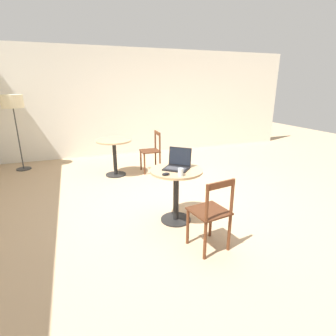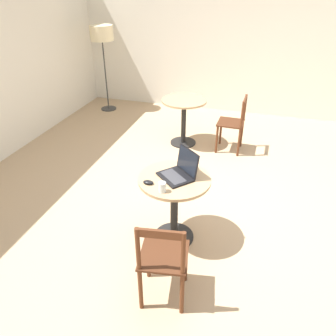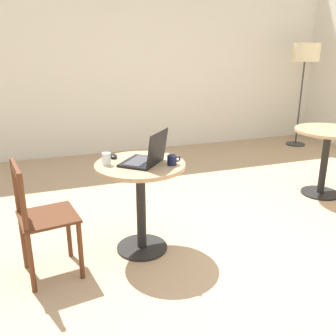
{
  "view_description": "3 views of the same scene",
  "coord_description": "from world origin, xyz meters",
  "px_view_note": "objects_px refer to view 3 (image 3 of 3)",
  "views": [
    {
      "loc": [
        -3.75,
        1.5,
        1.81
      ],
      "look_at": [
        -0.52,
        0.32,
        0.71
      ],
      "focal_mm": 28.0,
      "sensor_mm": 36.0,
      "label": 1
    },
    {
      "loc": [
        -3.25,
        -0.42,
        2.41
      ],
      "look_at": [
        -0.34,
        0.45,
        0.61
      ],
      "focal_mm": 35.0,
      "sensor_mm": 36.0,
      "label": 2
    },
    {
      "loc": [
        -1.42,
        -2.37,
        1.63
      ],
      "look_at": [
        -0.4,
        0.53,
        0.59
      ],
      "focal_mm": 40.0,
      "sensor_mm": 36.0,
      "label": 3
    }
  ],
  "objects_px": {
    "cafe_table_near": "(141,187)",
    "drinking_glass": "(106,159)",
    "cafe_table_mid": "(326,147)",
    "laptop": "(146,157)",
    "floor_lamp": "(305,56)",
    "mug": "(172,160)",
    "chair_near_left": "(42,220)",
    "mouse": "(113,156)"
  },
  "relations": [
    {
      "from": "cafe_table_mid",
      "to": "laptop",
      "type": "distance_m",
      "value": 2.24
    },
    {
      "from": "chair_near_left",
      "to": "floor_lamp",
      "type": "relative_size",
      "value": 0.54
    },
    {
      "from": "cafe_table_near",
      "to": "drinking_glass",
      "type": "relative_size",
      "value": 7.82
    },
    {
      "from": "drinking_glass",
      "to": "mouse",
      "type": "bearing_deg",
      "value": 62.88
    },
    {
      "from": "cafe_table_near",
      "to": "drinking_glass",
      "type": "bearing_deg",
      "value": 170.25
    },
    {
      "from": "laptop",
      "to": "drinking_glass",
      "type": "distance_m",
      "value": 0.3
    },
    {
      "from": "mouse",
      "to": "drinking_glass",
      "type": "bearing_deg",
      "value": -117.12
    },
    {
      "from": "laptop",
      "to": "drinking_glass",
      "type": "xyz_separation_m",
      "value": [
        -0.29,
        0.08,
        -0.01
      ]
    },
    {
      "from": "cafe_table_mid",
      "to": "mug",
      "type": "height_order",
      "value": "mug"
    },
    {
      "from": "drinking_glass",
      "to": "cafe_table_mid",
      "type": "bearing_deg",
      "value": 9.84
    },
    {
      "from": "cafe_table_near",
      "to": "floor_lamp",
      "type": "distance_m",
      "value": 4.14
    },
    {
      "from": "cafe_table_mid",
      "to": "mouse",
      "type": "relative_size",
      "value": 7.43
    },
    {
      "from": "cafe_table_near",
      "to": "cafe_table_mid",
      "type": "distance_m",
      "value": 2.26
    },
    {
      "from": "floor_lamp",
      "to": "mug",
      "type": "bearing_deg",
      "value": -141.4
    },
    {
      "from": "floor_lamp",
      "to": "mug",
      "type": "xyz_separation_m",
      "value": [
        -3.08,
        -2.46,
        -0.63
      ]
    },
    {
      "from": "cafe_table_near",
      "to": "chair_near_left",
      "type": "height_order",
      "value": "chair_near_left"
    },
    {
      "from": "laptop",
      "to": "mouse",
      "type": "height_order",
      "value": "laptop"
    },
    {
      "from": "cafe_table_near",
      "to": "mug",
      "type": "distance_m",
      "value": 0.34
    },
    {
      "from": "cafe_table_mid",
      "to": "mug",
      "type": "relative_size",
      "value": 7.06
    },
    {
      "from": "mouse",
      "to": "floor_lamp",
      "type": "bearing_deg",
      "value": 31.64
    },
    {
      "from": "mouse",
      "to": "drinking_glass",
      "type": "relative_size",
      "value": 1.05
    },
    {
      "from": "cafe_table_near",
      "to": "drinking_glass",
      "type": "xyz_separation_m",
      "value": [
        -0.25,
        0.04,
        0.24
      ]
    },
    {
      "from": "mouse",
      "to": "mug",
      "type": "bearing_deg",
      "value": -39.83
    },
    {
      "from": "cafe_table_mid",
      "to": "floor_lamp",
      "type": "distance_m",
      "value": 2.33
    },
    {
      "from": "laptop",
      "to": "drinking_glass",
      "type": "height_order",
      "value": "laptop"
    },
    {
      "from": "mouse",
      "to": "mug",
      "type": "relative_size",
      "value": 0.95
    },
    {
      "from": "mug",
      "to": "laptop",
      "type": "bearing_deg",
      "value": 154.92
    },
    {
      "from": "floor_lamp",
      "to": "mug",
      "type": "height_order",
      "value": "floor_lamp"
    },
    {
      "from": "mouse",
      "to": "cafe_table_mid",
      "type": "bearing_deg",
      "value": 6.35
    },
    {
      "from": "laptop",
      "to": "mouse",
      "type": "distance_m",
      "value": 0.32
    },
    {
      "from": "floor_lamp",
      "to": "mouse",
      "type": "bearing_deg",
      "value": -148.36
    },
    {
      "from": "cafe_table_near",
      "to": "floor_lamp",
      "type": "xyz_separation_m",
      "value": [
        3.3,
        2.34,
        0.86
      ]
    },
    {
      "from": "floor_lamp",
      "to": "chair_near_left",
      "type": "bearing_deg",
      "value": -148.72
    },
    {
      "from": "drinking_glass",
      "to": "laptop",
      "type": "bearing_deg",
      "value": -14.72
    },
    {
      "from": "mug",
      "to": "mouse",
      "type": "bearing_deg",
      "value": 140.17
    },
    {
      "from": "chair_near_left",
      "to": "drinking_glass",
      "type": "relative_size",
      "value": 9.12
    },
    {
      "from": "floor_lamp",
      "to": "cafe_table_mid",
      "type": "bearing_deg",
      "value": -120.24
    },
    {
      "from": "cafe_table_near",
      "to": "mouse",
      "type": "xyz_separation_m",
      "value": [
        -0.17,
        0.21,
        0.21
      ]
    },
    {
      "from": "chair_near_left",
      "to": "laptop",
      "type": "xyz_separation_m",
      "value": [
        0.79,
        0.09,
        0.35
      ]
    },
    {
      "from": "laptop",
      "to": "drinking_glass",
      "type": "relative_size",
      "value": 4.47
    },
    {
      "from": "drinking_glass",
      "to": "cafe_table_near",
      "type": "bearing_deg",
      "value": -9.75
    },
    {
      "from": "mouse",
      "to": "cafe_table_near",
      "type": "bearing_deg",
      "value": -50.98
    }
  ]
}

